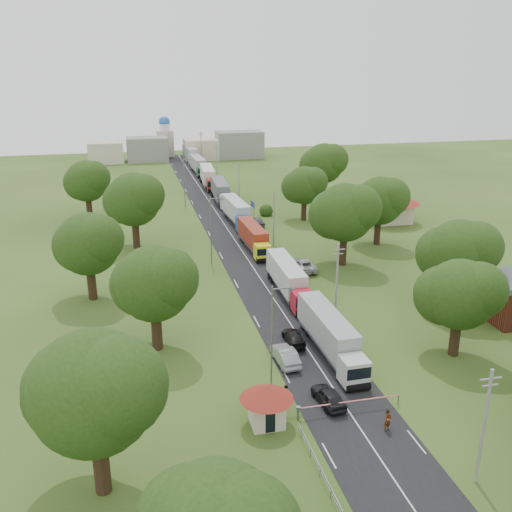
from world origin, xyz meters
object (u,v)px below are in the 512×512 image
object	(u,v)px
boom_barrier	(334,405)
car_lane_front	(329,397)
guard_booth	(267,401)
car_lane_mid	(285,355)
pedestrian_near	(388,421)
truck_0	(330,334)
info_sign	(253,207)

from	to	relation	value
boom_barrier	car_lane_front	distance (m)	1.51
boom_barrier	car_lane_front	xyz separation A→B (m)	(0.05, 1.50, -0.15)
guard_booth	car_lane_mid	bearing A→B (deg)	65.50
guard_booth	pedestrian_near	size ratio (longest dim) A/B	2.40
guard_booth	car_lane_front	xyz separation A→B (m)	(5.89, 1.50, -1.42)
truck_0	car_lane_mid	bearing A→B (deg)	-170.41
pedestrian_near	info_sign	bearing A→B (deg)	61.45
truck_0	car_lane_front	bearing A→B (deg)	-110.70
boom_barrier	pedestrian_near	world-z (taller)	pedestrian_near
guard_booth	car_lane_mid	xyz separation A→B (m)	(4.20, 9.21, -1.35)
info_sign	guard_booth	bearing A→B (deg)	-101.68
boom_barrier	truck_0	size ratio (longest dim) A/B	0.63
boom_barrier	car_lane_mid	size ratio (longest dim) A/B	1.87
boom_barrier	truck_0	distance (m)	10.64
info_sign	pedestrian_near	bearing A→B (deg)	-92.90
boom_barrier	car_lane_front	world-z (taller)	car_lane_front
boom_barrier	guard_booth	world-z (taller)	guard_booth
car_lane_front	car_lane_mid	world-z (taller)	car_lane_mid
guard_booth	car_lane_front	bearing A→B (deg)	14.29
car_lane_mid	truck_0	bearing A→B (deg)	-173.61
car_lane_front	info_sign	bearing A→B (deg)	-102.42
guard_booth	car_lane_mid	distance (m)	10.21
truck_0	guard_booth	bearing A→B (deg)	-132.25
info_sign	car_lane_front	size ratio (longest dim) A/B	0.94
info_sign	boom_barrier	bearing A→B (deg)	-96.24
info_sign	truck_0	size ratio (longest dim) A/B	0.28
info_sign	truck_0	bearing A→B (deg)	-93.75
info_sign	car_lane_mid	world-z (taller)	info_sign
info_sign	truck_0	distance (m)	50.07
boom_barrier	info_sign	distance (m)	60.39
truck_0	pedestrian_near	size ratio (longest dim) A/B	7.95
guard_booth	car_lane_front	distance (m)	6.25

